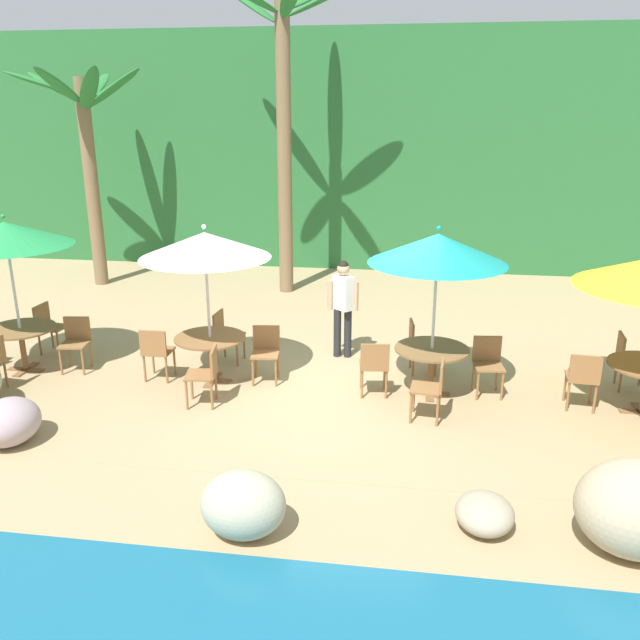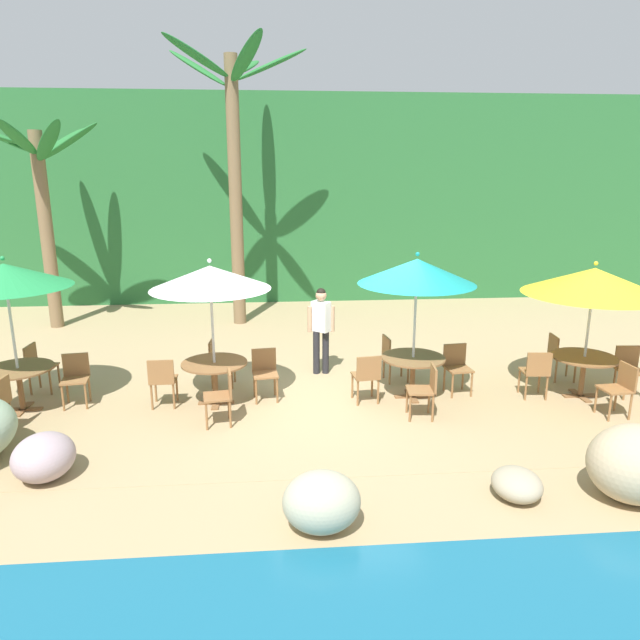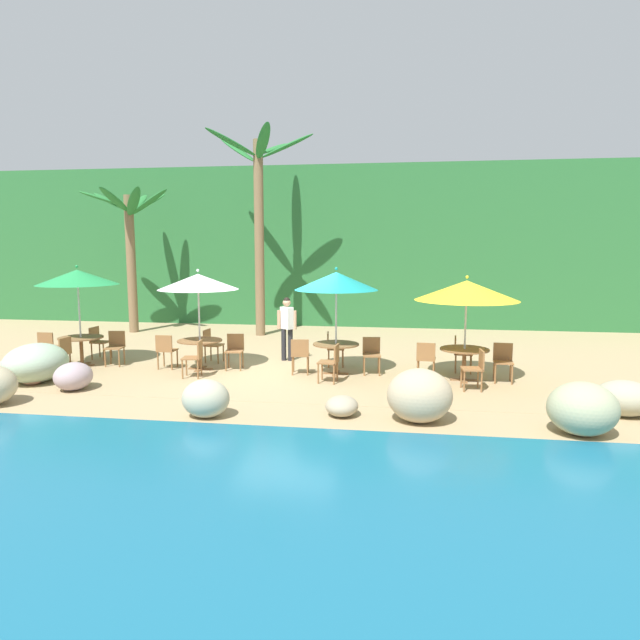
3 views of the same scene
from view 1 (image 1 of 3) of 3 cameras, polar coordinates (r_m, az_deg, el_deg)
name	(u,v)px [view 1 (image 1 of 3)]	position (r m, az deg, el deg)	size (l,w,h in m)	color
ground_plane	(351,390)	(10.01, 2.74, -6.14)	(120.00, 120.00, 0.00)	tan
terrace_deck	(351,390)	(10.01, 2.74, -6.12)	(18.00, 5.20, 0.01)	tan
foliage_backdrop	(386,151)	(18.15, 5.80, 14.52)	(28.00, 2.40, 6.00)	#286633
rock_seawall	(153,452)	(7.76, -14.42, -11.17)	(17.22, 3.58, 0.95)	tan
umbrella_green	(6,234)	(11.16, -25.84, 6.78)	(2.00, 2.00, 2.57)	silver
dining_table_green	(21,335)	(11.55, -24.74, -1.22)	(1.10, 1.10, 0.74)	brown
chair_green_seaward	(76,340)	(11.32, -20.60, -1.62)	(0.47, 0.48, 0.87)	olive
chair_green_inland	(48,325)	(12.28, -22.71, -0.37)	(0.46, 0.45, 0.87)	olive
umbrella_white	(205,245)	(9.80, -10.06, 6.47)	(1.96, 1.96, 2.49)	silver
dining_table_white	(210,345)	(10.23, -9.58, -2.14)	(1.10, 1.10, 0.74)	brown
chair_white_seaward	(266,349)	(10.21, -4.77, -2.57)	(0.46, 0.47, 0.87)	olive
chair_white_inland	(225,333)	(11.03, -8.34, -1.11)	(0.46, 0.45, 0.87)	olive
chair_white_left	(156,350)	(10.46, -14.16, -2.58)	(0.42, 0.43, 0.87)	olive
chair_white_right	(207,372)	(9.47, -9.89, -4.50)	(0.48, 0.47, 0.87)	olive
umbrella_teal	(438,249)	(9.31, 10.28, 6.16)	(1.97, 1.97, 2.55)	silver
dining_table_teal	(432,356)	(9.76, 9.75, -3.14)	(1.10, 1.10, 0.74)	brown
chair_teal_seaward	(488,361)	(10.03, 14.48, -3.50)	(0.46, 0.47, 0.87)	olive
chair_teal_inland	(418,343)	(10.57, 8.58, -1.98)	(0.48, 0.47, 0.87)	olive
chair_teal_left	(374,364)	(9.63, 4.78, -3.89)	(0.47, 0.48, 0.87)	olive
chair_teal_right	(433,386)	(9.01, 9.87, -5.69)	(0.47, 0.46, 0.87)	olive
chair_yellow_inland	(627,357)	(10.89, 25.31, -2.98)	(0.46, 0.45, 0.87)	olive
chair_yellow_left	(583,377)	(9.88, 22.05, -4.62)	(0.46, 0.46, 0.87)	olive
palm_tree_nearest	(86,137)	(16.36, -19.79, 14.88)	(3.17, 3.20, 4.98)	brown
palm_tree_second	(284,93)	(14.81, -3.19, 19.26)	(3.51, 3.59, 6.76)	brown
waiter_in_white	(343,302)	(10.99, 2.02, 1.59)	(0.52, 0.37, 1.70)	#232328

